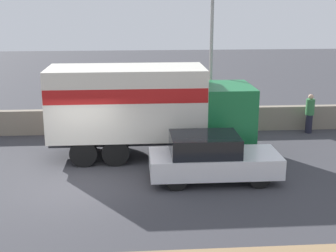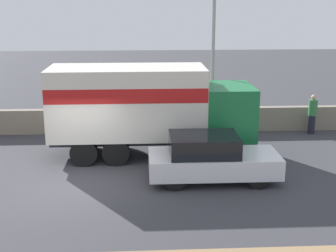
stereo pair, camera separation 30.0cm
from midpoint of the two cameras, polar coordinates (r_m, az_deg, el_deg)
The scene contains 6 objects.
ground_plane at distance 15.21m, azimuth -11.36°, elevation -7.13°, with size 80.00×80.00×0.00m, color #38383D.
stone_wall_backdrop at distance 20.72m, azimuth -9.50°, elevation 0.57°, with size 60.00×0.35×1.07m.
street_lamp at distance 19.08m, azimuth 4.89°, elevation 11.17°, with size 0.56×0.28×7.62m.
box_truck at distance 17.15m, azimuth -3.24°, elevation 2.56°, with size 7.41×2.36×3.35m.
car_hatchback at distance 15.13m, azimuth 4.75°, elevation -3.90°, with size 4.18×1.74×1.54m.
pedestrian at distance 21.27m, azimuth 16.50°, elevation 1.54°, with size 0.38×0.38×1.73m.
Camera 1 is at (1.80, -13.95, 5.72)m, focal length 50.00 mm.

